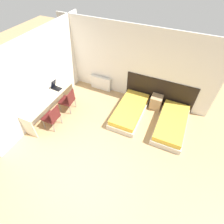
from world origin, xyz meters
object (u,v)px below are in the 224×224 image
bed_near_window (130,111)px  chair_near_laptop (68,100)px  laptop (56,87)px  chair_near_notebook (52,116)px  nightstand (156,102)px  bed_near_door (171,124)px

bed_near_window → chair_near_laptop: bearing=-162.0°
laptop → chair_near_laptop: bearing=-3.2°
bed_near_window → laptop: size_ratio=5.49×
chair_near_notebook → nightstand: bearing=39.1°
bed_near_window → laptop: (-2.55, -0.61, 0.66)m
nightstand → laptop: size_ratio=1.42×
bed_near_door → nightstand: (-0.72, 0.76, 0.07)m
bed_near_door → chair_near_notebook: (-3.52, -1.55, 0.30)m
nightstand → chair_near_laptop: size_ratio=0.58×
nightstand → chair_near_notebook: 3.63m
bed_near_door → laptop: bearing=-171.4°
nightstand → chair_near_notebook: (-2.80, -2.30, 0.22)m
chair_near_laptop → chair_near_notebook: same height
nightstand → bed_near_door: bearing=-46.3°
bed_near_window → laptop: laptop is taller
nightstand → bed_near_window: bearing=-133.7°
nightstand → chair_near_notebook: chair_near_notebook is taller
laptop → chair_near_notebook: bearing=-58.6°
chair_near_notebook → laptop: 1.12m
bed_near_door → nightstand: 1.05m
bed_near_window → chair_near_laptop: 2.20m
bed_near_window → chair_near_laptop: size_ratio=2.24×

